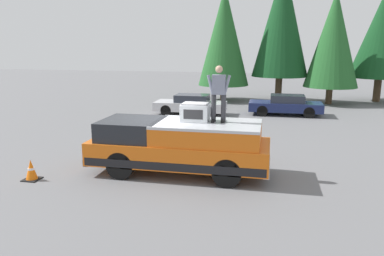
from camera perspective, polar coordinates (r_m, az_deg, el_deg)
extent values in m
plane|color=slate|center=(12.30, -4.24, -6.08)|extent=(90.00, 90.00, 0.00)
cube|color=orange|center=(11.59, -1.97, -3.59)|extent=(2.00, 5.50, 0.70)
cube|color=black|center=(11.65, -1.96, -4.50)|extent=(2.01, 5.39, 0.24)
cube|color=black|center=(11.88, -9.09, -0.12)|extent=(1.84, 1.87, 0.60)
cube|color=orange|center=(11.26, 2.36, -0.87)|extent=(1.92, 3.19, 0.52)
cube|color=#B7BABF|center=(11.20, 2.37, 0.63)|extent=(1.94, 3.19, 0.08)
cube|color=#232326|center=(12.57, -13.98, -3.97)|extent=(1.96, 0.16, 0.20)
cube|color=#B2B5BA|center=(11.35, 11.40, -5.62)|extent=(1.96, 0.16, 0.20)
cylinder|color=black|center=(11.39, -10.85, -5.58)|extent=(0.30, 0.84, 0.84)
cylinder|color=black|center=(12.90, -7.94, -3.33)|extent=(0.30, 0.84, 0.84)
cylinder|color=black|center=(10.61, 5.37, -6.78)|extent=(0.30, 0.84, 0.84)
cylinder|color=black|center=(12.22, 6.31, -4.19)|extent=(0.30, 0.84, 0.84)
cube|color=silver|center=(11.38, 0.50, 2.36)|extent=(0.64, 0.84, 0.52)
cube|color=#2D2D30|center=(11.07, 0.17, 2.08)|extent=(0.01, 0.59, 0.29)
cube|color=#99999E|center=(11.33, 0.51, 3.76)|extent=(0.58, 0.76, 0.04)
cylinder|color=#333338|center=(11.22, 4.83, 3.01)|extent=(0.15, 0.15, 0.84)
cube|color=black|center=(11.25, 4.77, 1.07)|extent=(0.26, 0.11, 0.08)
cylinder|color=#333338|center=(11.26, 3.32, 3.07)|extent=(0.15, 0.15, 0.84)
cube|color=black|center=(11.29, 3.26, 1.13)|extent=(0.26, 0.11, 0.08)
cube|color=gray|center=(11.15, 4.13, 6.64)|extent=(0.24, 0.40, 0.58)
sphere|color=tan|center=(11.11, 4.17, 8.95)|extent=(0.22, 0.22, 0.22)
cylinder|color=gray|center=(11.09, 5.37, 6.59)|extent=(0.09, 0.23, 0.58)
cylinder|color=gray|center=(11.16, 2.85, 6.66)|extent=(0.09, 0.23, 0.58)
cube|color=navy|center=(22.13, 14.07, 3.21)|extent=(1.64, 4.10, 0.50)
cube|color=#282D38|center=(22.07, 14.39, 4.38)|extent=(1.31, 1.89, 0.42)
cylinder|color=black|center=(21.44, 10.70, 2.59)|extent=(0.20, 0.62, 0.62)
cylinder|color=black|center=(22.86, 10.80, 3.19)|extent=(0.20, 0.62, 0.62)
cylinder|color=black|center=(21.54, 17.48, 2.28)|extent=(0.20, 0.62, 0.62)
cylinder|color=black|center=(22.95, 17.16, 2.90)|extent=(0.20, 0.62, 0.62)
cube|color=silver|center=(21.64, -0.24, 3.38)|extent=(1.64, 4.10, 0.50)
cube|color=#282D38|center=(21.55, 0.02, 4.58)|extent=(1.31, 1.89, 0.42)
cylinder|color=black|center=(21.29, -4.00, 2.71)|extent=(0.20, 0.62, 0.62)
cylinder|color=black|center=(22.66, -3.00, 3.32)|extent=(0.20, 0.62, 0.62)
cylinder|color=black|center=(20.74, 2.77, 2.47)|extent=(0.20, 0.62, 0.62)
cylinder|color=black|center=(22.14, 3.38, 3.10)|extent=(0.20, 0.62, 0.62)
cube|color=black|center=(12.19, -23.27, -7.21)|extent=(0.47, 0.47, 0.03)
cone|color=orange|center=(12.10, -23.39, -5.89)|extent=(0.36, 0.36, 0.62)
cylinder|color=white|center=(12.09, -23.40, -5.75)|extent=(0.19, 0.19, 0.06)
cylinder|color=#4C3826|center=(29.78, 26.47, 5.29)|extent=(0.50, 0.50, 1.71)
cone|color=#14421E|center=(29.64, 27.21, 12.82)|extent=(4.18, 4.18, 6.14)
cylinder|color=#4C3826|center=(27.31, 20.21, 4.71)|extent=(0.43, 0.43, 1.16)
cone|color=#235B28|center=(27.11, 20.82, 12.60)|extent=(3.56, 3.56, 6.36)
cylinder|color=#4C3826|center=(27.70, 13.08, 5.89)|extent=(0.47, 0.47, 1.77)
cone|color=#14421E|center=(27.58, 13.58, 15.68)|extent=(3.92, 3.92, 7.68)
cylinder|color=#4C3826|center=(27.37, 4.79, 5.41)|extent=(0.43, 0.43, 1.13)
cone|color=#235B28|center=(27.17, 4.95, 13.82)|extent=(3.61, 3.61, 6.88)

